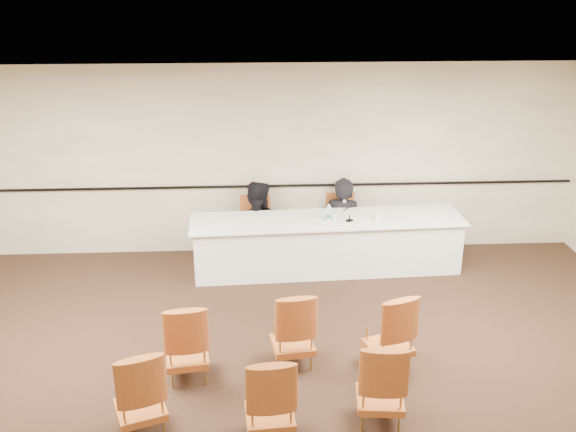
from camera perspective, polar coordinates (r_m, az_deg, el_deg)
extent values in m
plane|color=black|center=(7.07, -1.10, -16.15)|extent=(10.00, 10.00, 0.00)
plane|color=silver|center=(5.78, -1.31, 8.30)|extent=(10.00, 10.00, 0.00)
cube|color=#B8AC91|center=(10.03, -1.99, 4.93)|extent=(10.00, 0.04, 3.00)
cube|color=black|center=(10.11, -1.96, 2.69)|extent=(9.80, 0.04, 0.03)
imported|color=black|center=(10.31, 4.80, -1.37)|extent=(0.75, 0.59, 1.80)
imported|color=black|center=(10.16, -2.83, -1.58)|extent=(0.93, 0.77, 1.74)
cube|color=white|center=(9.58, 6.07, -0.26)|extent=(0.37, 0.33, 0.00)
cylinder|color=silver|center=(9.50, 4.17, -0.07)|extent=(0.07, 0.07, 0.10)
cylinder|color=white|center=(9.53, 7.94, -0.09)|extent=(0.10, 0.10, 0.12)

